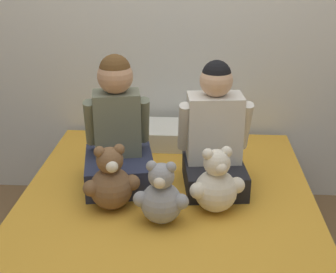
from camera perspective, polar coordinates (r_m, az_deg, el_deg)
name	(u,v)px	position (r m, az deg, el deg)	size (l,w,h in m)	color
bed	(165,252)	(2.24, -0.33, -13.95)	(1.40, 1.88, 0.44)	brown
child_on_left	(118,135)	(2.27, -6.13, 0.18)	(0.39, 0.42, 0.64)	#282D47
child_on_right	(215,137)	(2.25, 5.70, -0.01)	(0.36, 0.38, 0.62)	black
teddy_bear_held_by_left_child	(111,182)	(2.10, -6.96, -5.53)	(0.24, 0.19, 0.31)	brown
teddy_bear_held_by_right_child	(216,185)	(2.07, 5.89, -5.85)	(0.24, 0.19, 0.30)	silver
teddy_bear_between_children	(161,197)	(1.98, -0.82, -7.37)	(0.24, 0.18, 0.28)	#939399
pillow_at_headboard	(174,135)	(2.77, 0.75, 0.22)	(0.60, 0.30, 0.11)	silver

